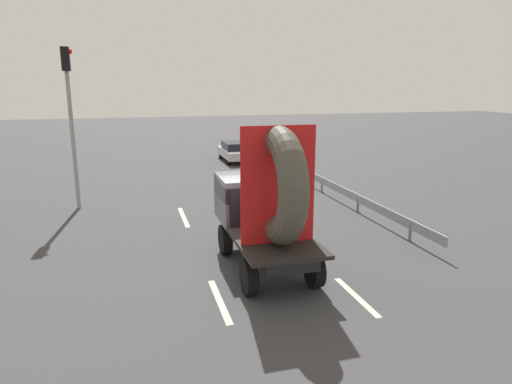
{
  "coord_description": "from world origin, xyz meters",
  "views": [
    {
      "loc": [
        -3.14,
        -11.86,
        5.03
      ],
      "look_at": [
        0.31,
        0.58,
        1.96
      ],
      "focal_mm": 32.17,
      "sensor_mm": 36.0,
      "label": 1
    }
  ],
  "objects": [
    {
      "name": "ground_plane",
      "position": [
        0.0,
        0.0,
        0.0
      ],
      "size": [
        120.0,
        120.0,
        0.0
      ],
      "primitive_type": "plane",
      "color": "#38383A"
    },
    {
      "name": "flatbed_truck",
      "position": [
        0.31,
        -0.31,
        1.91
      ],
      "size": [
        2.02,
        4.79,
        4.06
      ],
      "color": "black",
      "rests_on": "ground_plane"
    },
    {
      "name": "distant_sedan",
      "position": [
        3.54,
        17.34,
        0.68
      ],
      "size": [
        1.68,
        3.91,
        1.28
      ],
      "color": "black",
      "rests_on": "ground_plane"
    },
    {
      "name": "traffic_light",
      "position": [
        -5.31,
        7.72,
        4.12
      ],
      "size": [
        0.42,
        0.36,
        6.39
      ],
      "color": "gray",
      "rests_on": "ground_plane"
    },
    {
      "name": "guardrail",
      "position": [
        5.52,
        5.91,
        0.53
      ],
      "size": [
        0.1,
        14.38,
        0.71
      ],
      "color": "gray",
      "rests_on": "ground_plane"
    },
    {
      "name": "lane_dash_left_near",
      "position": [
        -1.31,
        -2.02,
        0.0
      ],
      "size": [
        0.16,
        2.34,
        0.01
      ],
      "primitive_type": "cube",
      "rotation": [
        0.0,
        0.0,
        1.57
      ],
      "color": "beige",
      "rests_on": "ground_plane"
    },
    {
      "name": "lane_dash_left_far",
      "position": [
        -1.31,
        5.22,
        0.0
      ],
      "size": [
        0.16,
        2.7,
        0.01
      ],
      "primitive_type": "cube",
      "rotation": [
        0.0,
        0.0,
        1.57
      ],
      "color": "beige",
      "rests_on": "ground_plane"
    },
    {
      "name": "lane_dash_right_near",
      "position": [
        1.93,
        -2.68,
        0.0
      ],
      "size": [
        0.16,
        2.16,
        0.01
      ],
      "primitive_type": "cube",
      "rotation": [
        0.0,
        0.0,
        1.57
      ],
      "color": "beige",
      "rests_on": "ground_plane"
    },
    {
      "name": "lane_dash_right_far",
      "position": [
        1.93,
        5.95,
        0.0
      ],
      "size": [
        0.16,
        2.7,
        0.01
      ],
      "primitive_type": "cube",
      "rotation": [
        0.0,
        0.0,
        1.57
      ],
      "color": "beige",
      "rests_on": "ground_plane"
    }
  ]
}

